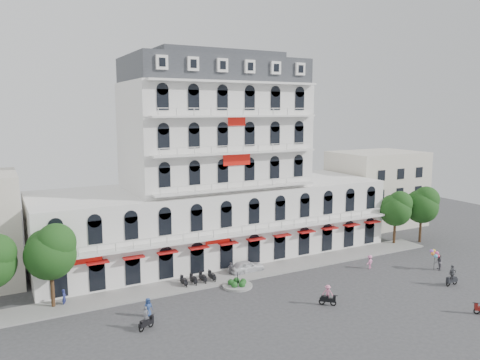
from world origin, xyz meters
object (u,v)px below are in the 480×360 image
object	(u,v)px
parked_car	(247,266)
balloon_vendor	(438,260)
rider_northeast	(452,275)
rider_west	(146,319)
rider_center	(328,295)

from	to	relation	value
parked_car	balloon_vendor	distance (m)	22.51
rider_northeast	parked_car	bearing A→B (deg)	-39.25
rider_northeast	balloon_vendor	world-z (taller)	balloon_vendor
rider_west	balloon_vendor	xyz separation A→B (m)	(34.74, -1.32, 0.33)
rider_west	rider_center	size ratio (longest dim) A/B	1.01
rider_center	parked_car	bearing A→B (deg)	144.28
balloon_vendor	rider_west	bearing A→B (deg)	177.82
rider_west	rider_center	xyz separation A→B (m)	(16.97, -3.27, 0.15)
rider_west	balloon_vendor	distance (m)	34.77
parked_car	rider_northeast	distance (m)	22.41
rider_northeast	balloon_vendor	distance (m)	4.92
rider_northeast	balloon_vendor	size ratio (longest dim) A/B	0.95
rider_center	balloon_vendor	distance (m)	17.88
parked_car	rider_center	world-z (taller)	rider_center
parked_car	rider_west	world-z (taller)	rider_west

